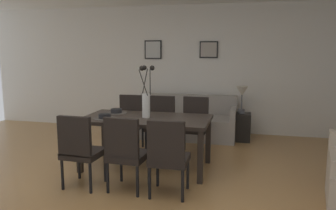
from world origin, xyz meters
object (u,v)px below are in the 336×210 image
at_px(dining_chair_near_right, 130,119).
at_px(framed_picture_center, 209,50).
at_px(sofa, 185,123).
at_px(table_lamp, 242,94).
at_px(dining_chair_near_left, 80,148).
at_px(dining_chair_mid_right, 194,122).
at_px(dining_chair_far_left, 126,150).
at_px(dining_chair_mid_left, 168,154).
at_px(centerpiece_vase, 146,98).
at_px(bowl_near_right, 116,111).
at_px(framed_picture_left, 153,50).
at_px(side_table, 241,127).
at_px(dining_chair_far_right, 161,121).
at_px(dining_table, 146,123).
at_px(bowl_near_left, 105,116).

distance_m(dining_chair_near_right, framed_picture_center, 2.25).
distance_m(sofa, table_lamp, 1.24).
distance_m(dining_chair_near_left, dining_chair_mid_right, 2.10).
bearing_deg(framed_picture_center, dining_chair_far_left, -99.97).
distance_m(dining_chair_mid_left, centerpiece_vase, 1.16).
bearing_deg(bowl_near_right, table_lamp, 41.98).
relative_size(table_lamp, framed_picture_left, 1.32).
xyz_separation_m(bowl_near_right, sofa, (0.75, 1.69, -0.50)).
distance_m(dining_chair_far_left, side_table, 3.00).
bearing_deg(side_table, framed_picture_center, 142.15).
xyz_separation_m(dining_chair_far_right, centerpiece_vase, (0.01, -0.87, 0.51)).
bearing_deg(dining_chair_mid_right, dining_chair_far_right, -178.21).
relative_size(dining_chair_near_right, sofa, 0.47).
bearing_deg(framed_picture_left, dining_chair_far_left, -79.59).
distance_m(dining_chair_mid_right, table_lamp, 1.27).
xyz_separation_m(dining_table, dining_chair_mid_left, (0.53, -0.89, -0.15)).
bearing_deg(dining_table, bowl_near_right, 158.56).
distance_m(dining_chair_mid_right, side_table, 1.24).
bearing_deg(bowl_near_left, bowl_near_right, 90.00).
distance_m(dining_chair_near_right, dining_chair_far_left, 1.82).
relative_size(dining_chair_far_left, side_table, 1.77).
bearing_deg(dining_chair_far_right, framed_picture_center, 68.59).
height_order(dining_chair_near_right, dining_chair_mid_left, same).
relative_size(dining_table, sofa, 0.91).
bearing_deg(side_table, dining_chair_near_left, -123.86).
xyz_separation_m(dining_chair_far_left, bowl_near_right, (-0.55, 1.07, 0.27)).
distance_m(dining_table, dining_chair_near_right, 1.04).
bearing_deg(sofa, framed_picture_left, 148.04).
relative_size(bowl_near_right, side_table, 0.33).
relative_size(dining_chair_mid_right, bowl_near_left, 5.41).
height_order(dining_table, sofa, sofa).
height_order(dining_chair_far_left, sofa, dining_chair_far_left).
height_order(dining_table, framed_picture_left, framed_picture_left).
height_order(dining_table, dining_chair_far_left, dining_chair_far_left).
bearing_deg(dining_chair_mid_left, dining_chair_mid_right, 89.49).
distance_m(dining_chair_mid_left, dining_chair_mid_right, 1.77).
bearing_deg(sofa, centerpiece_vase, -96.14).
distance_m(dining_chair_far_left, centerpiece_vase, 1.00).
height_order(side_table, table_lamp, table_lamp).
height_order(dining_chair_far_right, framed_picture_left, framed_picture_left).
distance_m(bowl_near_left, framed_picture_center, 2.98).
bearing_deg(centerpiece_vase, side_table, 55.30).
height_order(dining_table, dining_chair_near_left, dining_chair_near_left).
bearing_deg(dining_chair_far_right, dining_table, -89.18).
bearing_deg(side_table, dining_chair_far_left, -115.07).
relative_size(dining_chair_near_left, dining_chair_far_left, 1.00).
relative_size(dining_table, centerpiece_vase, 2.45).
relative_size(dining_chair_near_left, sofa, 0.47).
relative_size(dining_chair_far_right, table_lamp, 1.80).
relative_size(bowl_near_right, framed_picture_left, 0.44).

